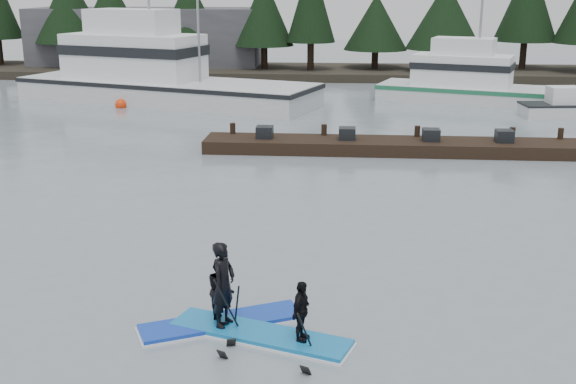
# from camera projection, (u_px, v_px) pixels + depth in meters

# --- Properties ---
(ground) EXTENTS (160.00, 160.00, 0.00)m
(ground) POSITION_uv_depth(u_px,v_px,m) (268.00, 320.00, 15.28)
(ground) COLOR slate
(ground) RESTS_ON ground
(far_shore) EXTENTS (70.00, 8.00, 0.60)m
(far_shore) POSITION_uv_depth(u_px,v_px,m) (321.00, 72.00, 55.44)
(far_shore) COLOR #2D281E
(far_shore) RESTS_ON ground
(treeline) EXTENTS (60.00, 4.00, 8.00)m
(treeline) POSITION_uv_depth(u_px,v_px,m) (321.00, 76.00, 55.52)
(treeline) COLOR black
(treeline) RESTS_ON ground
(waterfront_building) EXTENTS (18.00, 6.00, 5.00)m
(waterfront_building) POSITION_uv_depth(u_px,v_px,m) (147.00, 40.00, 57.69)
(waterfront_building) COLOR #4C4C51
(waterfront_building) RESTS_ON ground
(fishing_boat_large) EXTENTS (18.86, 10.85, 10.22)m
(fishing_boat_large) POSITION_uv_depth(u_px,v_px,m) (158.00, 89.00, 43.23)
(fishing_boat_large) COLOR silver
(fishing_boat_large) RESTS_ON ground
(fishing_boat_medium) EXTENTS (13.11, 7.53, 7.77)m
(fishing_boat_medium) POSITION_uv_depth(u_px,v_px,m) (480.00, 94.00, 42.94)
(fishing_boat_medium) COLOR silver
(fishing_boat_medium) RESTS_ON ground
(floating_dock) EXTENTS (16.07, 2.32, 0.54)m
(floating_dock) POSITION_uv_depth(u_px,v_px,m) (394.00, 146.00, 30.37)
(floating_dock) COLOR black
(floating_dock) RESTS_ON ground
(buoy_a) EXTENTS (0.64, 0.64, 0.64)m
(buoy_a) POSITION_uv_depth(u_px,v_px,m) (121.00, 108.00, 41.42)
(buoy_a) COLOR red
(buoy_a) RESTS_ON ground
(paddleboard_solo) EXTENTS (3.43, 2.19, 1.90)m
(paddleboard_solo) POSITION_uv_depth(u_px,v_px,m) (221.00, 303.00, 14.93)
(paddleboard_solo) COLOR #1238AD
(paddleboard_solo) RESTS_ON ground
(paddleboard_duo) EXTENTS (3.82, 2.07, 2.37)m
(paddleboard_duo) POSITION_uv_depth(u_px,v_px,m) (254.00, 308.00, 14.42)
(paddleboard_duo) COLOR #126EAE
(paddleboard_duo) RESTS_ON ground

